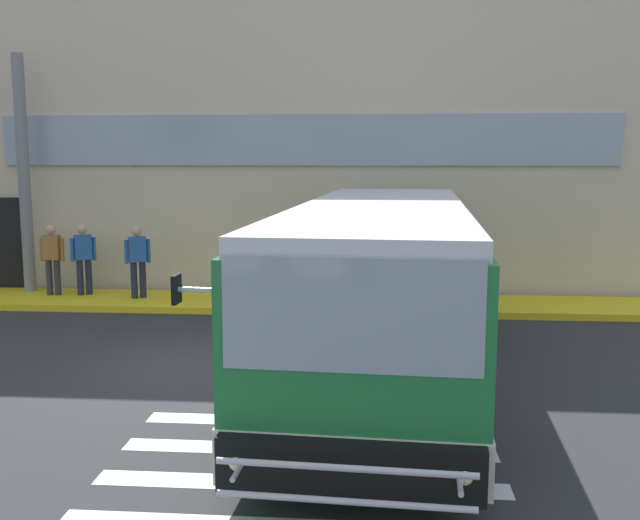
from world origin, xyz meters
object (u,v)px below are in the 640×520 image
Objects in this scene: bus_main_foreground at (382,290)px; passenger_by_doorway at (83,256)px; passenger_near_column at (52,256)px; entry_support_column at (24,175)px; passenger_at_curb_edge at (138,258)px.

bus_main_foreground reaches higher than passenger_by_doorway.
passenger_by_doorway is (-7.01, 5.12, -0.25)m from bus_main_foreground.
bus_main_foreground is 8.69m from passenger_by_doorway.
bus_main_foreground is 6.40× the size of passenger_near_column.
entry_support_column is 2.46m from passenger_by_doorway.
entry_support_column is at bearing 147.33° from bus_main_foreground.
entry_support_column is at bearing 168.05° from passenger_at_curb_edge.
passenger_near_column is at bearing -28.96° from entry_support_column.
passenger_at_curb_edge is (2.93, -0.62, -1.90)m from entry_support_column.
entry_support_column is 10.27m from bus_main_foreground.
entry_support_column reaches higher than passenger_at_curb_edge.
entry_support_column is 3.54m from passenger_at_curb_edge.
passenger_near_column is 1.00× the size of passenger_at_curb_edge.
passenger_near_column is at bearing -172.66° from passenger_by_doorway.
entry_support_column reaches higher than passenger_by_doorway.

